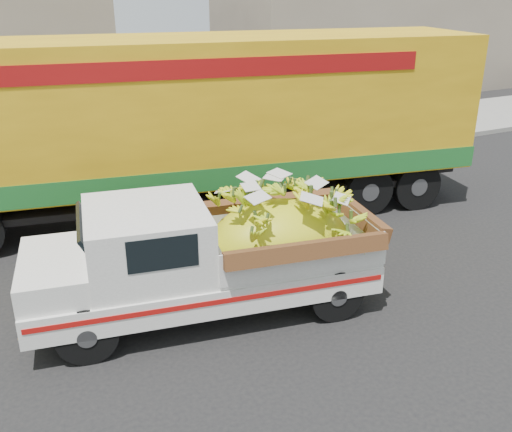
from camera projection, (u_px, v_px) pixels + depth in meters
name	position (u px, v px, depth m)	size (l,w,h in m)	color
ground	(246.00, 304.00, 9.19)	(100.00, 100.00, 0.00)	black
curb	(137.00, 184.00, 14.42)	(60.00, 0.25, 0.15)	gray
sidewalk	(117.00, 162.00, 16.16)	(60.00, 4.00, 0.14)	gray
building_right	(373.00, 24.00, 26.55)	(14.00, 6.00, 6.00)	gray
pickup_truck	(228.00, 251.00, 8.75)	(5.44, 2.75, 1.82)	black
semi_trailer	(201.00, 120.00, 11.97)	(12.08, 4.61, 3.80)	black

